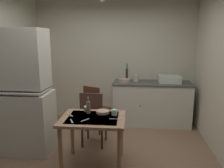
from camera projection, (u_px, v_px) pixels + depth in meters
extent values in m
plane|color=#8A6951|center=(102.00, 160.00, 3.40)|extent=(4.83, 4.83, 0.00)
cube|color=beige|center=(115.00, 61.00, 5.04)|extent=(3.63, 0.10, 2.66)
cube|color=silver|center=(25.00, 122.00, 3.61)|extent=(0.90, 0.55, 0.99)
cube|color=silver|center=(19.00, 59.00, 3.39)|extent=(0.82, 0.47, 0.91)
cube|color=silver|center=(21.00, 90.00, 3.47)|extent=(0.81, 0.50, 0.02)
cube|color=silver|center=(151.00, 104.00, 4.77)|extent=(1.61, 0.60, 0.88)
cube|color=#4F4F4B|center=(152.00, 83.00, 4.68)|extent=(1.64, 0.63, 0.03)
sphere|color=#2D2823|center=(140.00, 106.00, 4.48)|extent=(0.02, 0.02, 0.02)
cube|color=white|center=(170.00, 79.00, 4.62)|extent=(0.44, 0.34, 0.15)
cube|color=black|center=(170.00, 76.00, 4.60)|extent=(0.38, 0.28, 0.01)
cylinder|color=#232328|center=(127.00, 75.00, 4.75)|extent=(0.05, 0.05, 0.28)
cylinder|color=#232328|center=(127.00, 71.00, 4.66)|extent=(0.03, 0.12, 0.03)
cylinder|color=#1B2C25|center=(127.00, 66.00, 4.77)|extent=(0.02, 0.16, 0.12)
cylinder|color=tan|center=(125.00, 81.00, 4.68)|extent=(0.24, 0.24, 0.07)
cylinder|color=beige|center=(136.00, 78.00, 4.75)|extent=(0.12, 0.12, 0.14)
cube|color=#A67D5D|center=(93.00, 119.00, 3.12)|extent=(0.92, 0.73, 0.04)
cube|color=silver|center=(93.00, 117.00, 3.12)|extent=(0.72, 0.57, 0.00)
cylinder|color=#AC7E55|center=(60.00, 152.00, 2.94)|extent=(0.06, 0.06, 0.70)
cylinder|color=#AA7A5F|center=(119.00, 154.00, 2.88)|extent=(0.06, 0.06, 0.70)
cylinder|color=#A17B5B|center=(72.00, 133.00, 3.52)|extent=(0.06, 0.06, 0.70)
cylinder|color=#A17C5C|center=(121.00, 135.00, 3.46)|extent=(0.06, 0.06, 0.70)
cube|color=#4C2F22|center=(94.00, 121.00, 3.83)|extent=(0.42, 0.42, 0.03)
cube|color=#492E25|center=(91.00, 109.00, 3.60)|extent=(0.38, 0.05, 0.52)
cylinder|color=#4C2F22|center=(106.00, 129.00, 4.02)|extent=(0.04, 0.04, 0.41)
cylinder|color=#4C2F22|center=(88.00, 128.00, 4.07)|extent=(0.04, 0.04, 0.41)
cylinder|color=#4C2F22|center=(102.00, 138.00, 3.69)|extent=(0.04, 0.04, 0.41)
cylinder|color=#4C2F22|center=(82.00, 136.00, 3.74)|extent=(0.04, 0.04, 0.41)
cube|color=#522A21|center=(97.00, 109.00, 4.42)|extent=(0.54, 0.54, 0.03)
cube|color=#4D261C|center=(92.00, 99.00, 4.22)|extent=(0.35, 0.19, 0.47)
cylinder|color=#522A21|center=(109.00, 119.00, 4.52)|extent=(0.04, 0.04, 0.43)
cylinder|color=#522A21|center=(96.00, 116.00, 4.70)|extent=(0.04, 0.04, 0.43)
cylinder|color=#522A21|center=(99.00, 124.00, 4.24)|extent=(0.04, 0.04, 0.43)
cylinder|color=#522A21|center=(86.00, 121.00, 4.42)|extent=(0.04, 0.04, 0.43)
cylinder|color=tan|center=(103.00, 112.00, 3.30)|extent=(0.20, 0.20, 0.04)
cylinder|color=#ADD1C1|center=(86.00, 109.00, 3.37)|extent=(0.08, 0.08, 0.08)
cylinder|color=#ADD1C1|center=(114.00, 112.00, 3.20)|extent=(0.08, 0.08, 0.08)
cylinder|color=olive|center=(88.00, 108.00, 3.27)|extent=(0.06, 0.06, 0.18)
cylinder|color=olive|center=(88.00, 99.00, 3.25)|extent=(0.03, 0.03, 0.07)
cube|color=silver|center=(116.00, 119.00, 3.05)|extent=(0.19, 0.04, 0.00)
cube|color=beige|center=(85.00, 120.00, 3.01)|extent=(0.10, 0.14, 0.00)
cube|color=beige|center=(72.00, 121.00, 2.97)|extent=(0.08, 0.13, 0.00)
cube|color=beige|center=(70.00, 115.00, 3.20)|extent=(0.11, 0.11, 0.00)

